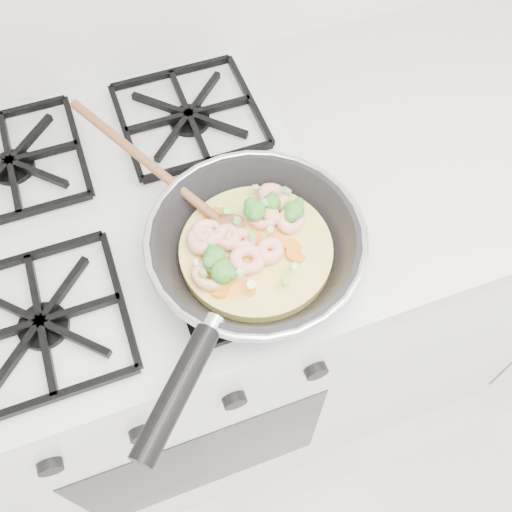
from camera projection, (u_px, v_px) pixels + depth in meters
name	position (u px, v px, depth m)	size (l,w,h in m)	color
stove	(164.00, 329.00, 1.28)	(0.60, 0.60, 0.92)	silver
counter_right	(478.00, 228.00, 1.43)	(1.00, 0.60, 0.90)	white
skillet	(253.00, 247.00, 0.80)	(0.39, 0.54, 0.10)	black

